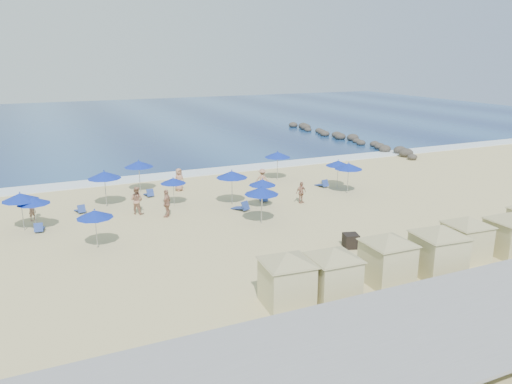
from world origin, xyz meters
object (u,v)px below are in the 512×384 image
Objects in this scene: umbrella_11 at (349,166)px; beachgoer_1 at (137,200)px; cabana_3 at (439,244)px; beachgoer_2 at (301,192)px; trash_bin at (351,241)px; umbrella_5 at (173,181)px; umbrella_8 at (262,182)px; beachgoer_0 at (32,208)px; cabana_1 at (333,267)px; beachgoer_4 at (179,180)px; beachgoer_5 at (167,203)px; rock_jetty at (345,137)px; umbrella_6 at (262,191)px; cabana_5 at (509,228)px; beachgoer_3 at (262,179)px; umbrella_3 at (95,214)px; umbrella_0 at (20,197)px; cabana_2 at (388,251)px; cabana_4 at (467,232)px; umbrella_1 at (33,201)px; umbrella_7 at (232,174)px; umbrella_4 at (139,164)px; umbrella_9 at (278,155)px; umbrella_2 at (104,175)px; umbrella_10 at (338,163)px; cabana_0 at (287,272)px.

umbrella_11 is 15.98m from beachgoer_1.
beachgoer_2 is (0.13, 13.41, -0.84)m from cabana_3.
trash_bin is 0.38× the size of umbrella_5.
umbrella_8 is 1.33× the size of beachgoer_0.
cabana_1 reaches higher than beachgoer_0.
beachgoer_5 is (-2.59, -6.03, 0.03)m from beachgoer_4.
beachgoer_4 is at bearing 92.75° from cabana_1.
umbrella_6 is at bearing -133.40° from rock_jetty.
cabana_5 is 18.49m from beachgoer_3.
umbrella_3 is (-19.80, 10.11, 0.48)m from cabana_5.
umbrella_0 is at bearing 177.06° from umbrella_11.
rock_jetty is at bearing 10.37° from beachgoer_4.
umbrella_8 is 15.10m from beachgoer_0.
umbrella_0 reaches higher than beachgoer_2.
cabana_2 is 2.76m from cabana_3.
cabana_4 is at bearing 5.18° from cabana_1.
umbrella_1 is 22.14m from umbrella_11.
umbrella_5 is at bearing 157.41° from umbrella_7.
beachgoer_5 is (8.62, -1.08, -1.19)m from umbrella_0.
umbrella_4 is 1.04× the size of umbrella_11.
cabana_2 is 2.09× the size of umbrella_5.
cabana_4 is 1.67× the size of umbrella_6.
umbrella_9 is at bearing 93.63° from trash_bin.
umbrella_7 reaches higher than beachgoer_2.
umbrella_1 reaches higher than beachgoer_1.
umbrella_3 is 11.79m from umbrella_8.
beachgoer_5 is at bearing -151.90° from umbrella_9.
umbrella_7 is (8.22, -3.27, -0.07)m from umbrella_2.
umbrella_8 is (6.76, -7.98, -0.34)m from umbrella_4.
umbrella_10 is (23.07, 0.60, -0.13)m from umbrella_0.
cabana_1 is 2.47× the size of beachgoer_3.
umbrella_8 is (-8.35, 12.91, 0.38)m from cabana_5.
beachgoer_0 is at bearing 141.14° from cabana_4.
rock_jetty is 31.54m from umbrella_4.
umbrella_4 is at bearing 108.49° from cabana_2.
beachgoer_2 is (-4.59, -0.80, -1.34)m from umbrella_11.
rock_jetty is at bearing 54.08° from umbrella_10.
umbrella_6 is (-7.19, 9.63, 0.66)m from cabana_4.
cabana_0 is at bearing 177.05° from cabana_3.
umbrella_1 is at bearing 139.26° from cabana_3.
rock_jetty is at bearing -104.91° from beachgoer_1.
umbrella_3 is (-6.43, 10.13, 0.44)m from cabana_0.
umbrella_11 is at bearing -47.11° from beachgoer_4.
cabana_4 reaches higher than umbrella_1.
umbrella_0 is 9.84m from umbrella_5.
umbrella_7 reaches higher than beachgoer_1.
umbrella_7 is 5.16m from beachgoer_5.
cabana_0 is (-26.68, -34.48, 1.17)m from rock_jetty.
beachgoer_2 is (-5.23, 12.97, -0.71)m from cabana_5.
umbrella_9 reaches higher than umbrella_3.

